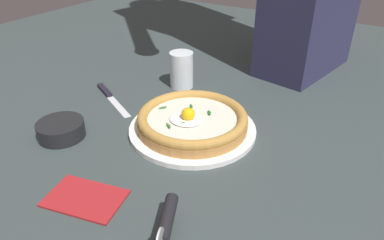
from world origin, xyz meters
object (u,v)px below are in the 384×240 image
(pizza, at_px, (192,120))
(table_knife, at_px, (109,95))
(drinking_glass, at_px, (182,72))
(folded_napkin, at_px, (85,197))
(pizza_cutter, at_px, (165,227))
(side_bowl, at_px, (61,129))

(pizza, bearing_deg, table_knife, -7.03)
(drinking_glass, relative_size, folded_napkin, 0.75)
(folded_napkin, bearing_deg, pizza, -98.69)
(drinking_glass, bearing_deg, pizza_cutter, 120.51)
(side_bowl, relative_size, table_knife, 0.54)
(pizza_cutter, relative_size, drinking_glass, 1.34)
(pizza, relative_size, drinking_glass, 2.46)
(side_bowl, height_order, pizza_cutter, pizza_cutter)
(side_bowl, relative_size, pizza_cutter, 0.76)
(side_bowl, bearing_deg, pizza_cutter, 161.77)
(side_bowl, relative_size, folded_napkin, 0.77)
(pizza, height_order, side_bowl, pizza)
(side_bowl, bearing_deg, drinking_glass, -103.12)
(drinking_glass, bearing_deg, folded_napkin, 102.78)
(pizza, distance_m, drinking_glass, 0.26)
(pizza_cutter, bearing_deg, folded_napkin, -1.16)
(pizza_cutter, bearing_deg, table_knife, -37.79)
(table_knife, xyz_separation_m, folded_napkin, (-0.25, 0.34, 0.00))
(side_bowl, xyz_separation_m, table_knife, (0.05, -0.21, -0.02))
(pizza, relative_size, pizza_cutter, 1.83)
(side_bowl, xyz_separation_m, folded_napkin, (-0.20, 0.12, -0.01))
(pizza_cutter, xyz_separation_m, folded_napkin, (0.18, -0.00, -0.03))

